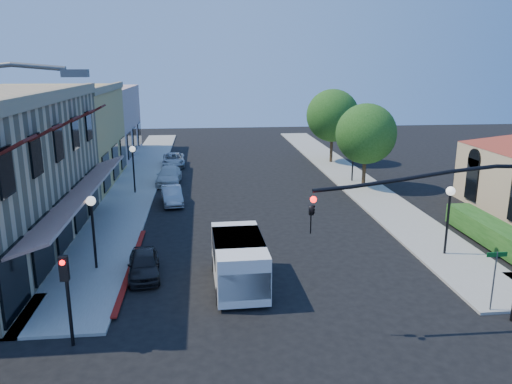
{
  "coord_description": "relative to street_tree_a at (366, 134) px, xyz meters",
  "views": [
    {
      "loc": [
        -3.36,
        -14.29,
        9.39
      ],
      "look_at": [
        -0.62,
        11.68,
        2.6
      ],
      "focal_mm": 35.0,
      "sensor_mm": 36.0,
      "label": 1
    }
  ],
  "objects": [
    {
      "name": "signal_mast_arm",
      "position": [
        -2.94,
        -20.5,
        -0.11
      ],
      "size": [
        8.01,
        0.39,
        6.0
      ],
      "color": "black",
      "rests_on": "ground"
    },
    {
      "name": "parked_car_c",
      "position": [
        -15.0,
        3.0,
        -3.54
      ],
      "size": [
        2.0,
        4.56,
        1.3
      ],
      "primitive_type": "imported",
      "rotation": [
        0.0,
        0.0,
        -0.04
      ],
      "color": "silver",
      "rests_on": "ground"
    },
    {
      "name": "ground",
      "position": [
        -8.8,
        -22.0,
        -4.19
      ],
      "size": [
        120.0,
        120.0,
        0.0
      ],
      "primitive_type": "plane",
      "color": "black",
      "rests_on": "ground"
    },
    {
      "name": "lamppost_right_far",
      "position": [
        -0.3,
        2.0,
        -1.46
      ],
      "size": [
        0.44,
        0.44,
        3.57
      ],
      "color": "black",
      "rests_on": "ground"
    },
    {
      "name": "secondary_signal",
      "position": [
        -16.8,
        -20.59,
        -1.88
      ],
      "size": [
        0.28,
        0.42,
        3.32
      ],
      "color": "black",
      "rests_on": "ground"
    },
    {
      "name": "lamppost_left_far",
      "position": [
        -17.3,
        0.0,
        -1.46
      ],
      "size": [
        0.44,
        0.44,
        3.57
      ],
      "color": "black",
      "rests_on": "ground"
    },
    {
      "name": "yellow_stucco_building",
      "position": [
        -24.3,
        4.0,
        -0.39
      ],
      "size": [
        10.0,
        12.0,
        7.6
      ],
      "primitive_type": "cube",
      "color": "tan",
      "rests_on": "ground"
    },
    {
      "name": "street_name_sign",
      "position": [
        -1.3,
        -19.8,
        -2.5
      ],
      "size": [
        0.8,
        0.06,
        2.5
      ],
      "color": "#595B5E",
      "rests_on": "ground"
    },
    {
      "name": "pink_stucco_building",
      "position": [
        -24.3,
        16.0,
        -0.69
      ],
      "size": [
        10.0,
        12.0,
        7.0
      ],
      "primitive_type": "cube",
      "color": "tan",
      "rests_on": "ground"
    },
    {
      "name": "street_tree_b",
      "position": [
        0.0,
        10.0,
        0.35
      ],
      "size": [
        4.94,
        4.94,
        7.02
      ],
      "color": "#372416",
      "rests_on": "ground"
    },
    {
      "name": "lamppost_left_near",
      "position": [
        -17.3,
        -14.0,
        -1.46
      ],
      "size": [
        0.44,
        0.44,
        3.57
      ],
      "color": "black",
      "rests_on": "ground"
    },
    {
      "name": "street_tree_a",
      "position": [
        0.0,
        0.0,
        0.0
      ],
      "size": [
        4.56,
        4.56,
        6.48
      ],
      "color": "#372416",
      "rests_on": "ground"
    },
    {
      "name": "white_van",
      "position": [
        -10.8,
        -16.43,
        -2.95
      ],
      "size": [
        2.25,
        4.89,
        2.14
      ],
      "color": "white",
      "rests_on": "ground"
    },
    {
      "name": "parked_car_d",
      "position": [
        -15.0,
        10.0,
        -3.59
      ],
      "size": [
        2.2,
        4.42,
        1.2
      ],
      "primitive_type": "imported",
      "rotation": [
        0.0,
        0.0,
        0.05
      ],
      "color": "#ABAEB0",
      "rests_on": "ground"
    },
    {
      "name": "parked_car_b",
      "position": [
        -14.42,
        -3.0,
        -3.59
      ],
      "size": [
        1.77,
        3.81,
        1.21
      ],
      "primitive_type": "imported",
      "rotation": [
        0.0,
        0.0,
        0.14
      ],
      "color": "#9A9D9F",
      "rests_on": "ground"
    },
    {
      "name": "sidewalk_right",
      "position": [
        -0.05,
        5.0,
        -4.13
      ],
      "size": [
        3.5,
        50.0,
        0.12
      ],
      "primitive_type": "cube",
      "color": "gray",
      "rests_on": "ground"
    },
    {
      "name": "parked_car_a",
      "position": [
        -15.0,
        -14.94,
        -3.61
      ],
      "size": [
        1.73,
        3.56,
        1.17
      ],
      "primitive_type": "imported",
      "rotation": [
        0.0,
        0.0,
        0.1
      ],
      "color": "black",
      "rests_on": "ground"
    },
    {
      "name": "hedge",
      "position": [
        2.9,
        -13.0,
        -4.19
      ],
      "size": [
        1.4,
        8.0,
        1.1
      ],
      "primitive_type": "cube",
      "color": "#1B4D16",
      "rests_on": "ground"
    },
    {
      "name": "lamppost_right_near",
      "position": [
        -0.3,
        -14.0,
        -1.46
      ],
      "size": [
        0.44,
        0.44,
        3.57
      ],
      "color": "black",
      "rests_on": "ground"
    },
    {
      "name": "sidewalk_left",
      "position": [
        -17.55,
        5.0,
        -4.13
      ],
      "size": [
        3.5,
        50.0,
        0.12
      ],
      "primitive_type": "cube",
      "color": "gray",
      "rests_on": "ground"
    },
    {
      "name": "curb_red_strip",
      "position": [
        -15.7,
        -14.0,
        -4.19
      ],
      "size": [
        0.25,
        10.0,
        0.06
      ],
      "primitive_type": "cube",
      "color": "maroon",
      "rests_on": "ground"
    }
  ]
}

